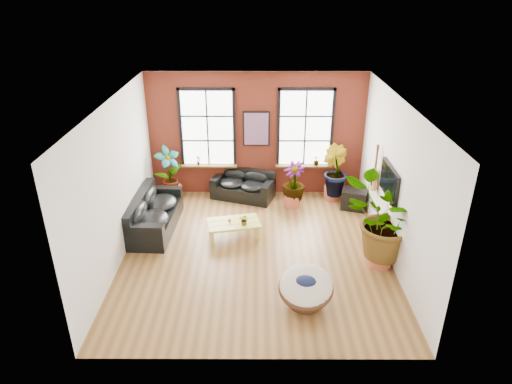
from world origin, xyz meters
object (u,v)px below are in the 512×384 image
sofa_back (244,186)px  sofa_left (153,214)px  papasan_chair (306,287)px  coffee_table (234,224)px

sofa_back → sofa_left: (-2.22, -1.82, 0.05)m
sofa_back → sofa_left: bearing=-121.6°
papasan_chair → sofa_left: bearing=151.2°
sofa_back → papasan_chair: (1.32, -4.75, 0.05)m
coffee_table → papasan_chair: size_ratio=1.09×
sofa_back → papasan_chair: papasan_chair is taller
sofa_left → coffee_table: bearing=-97.6°
coffee_table → papasan_chair: bearing=-71.1°
sofa_left → coffee_table: 2.07m
sofa_back → coffee_table: bearing=-75.8°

